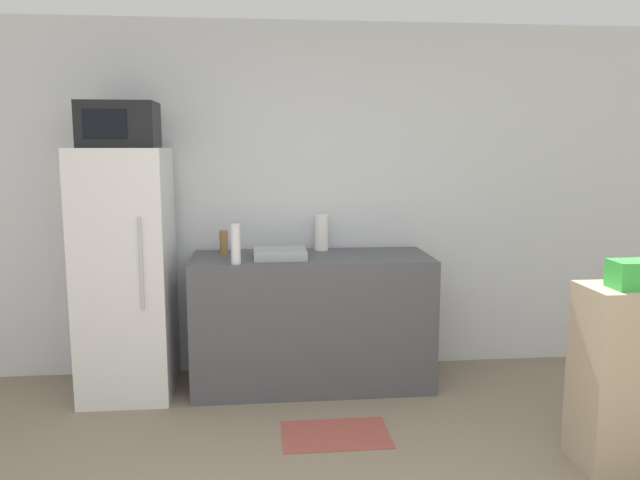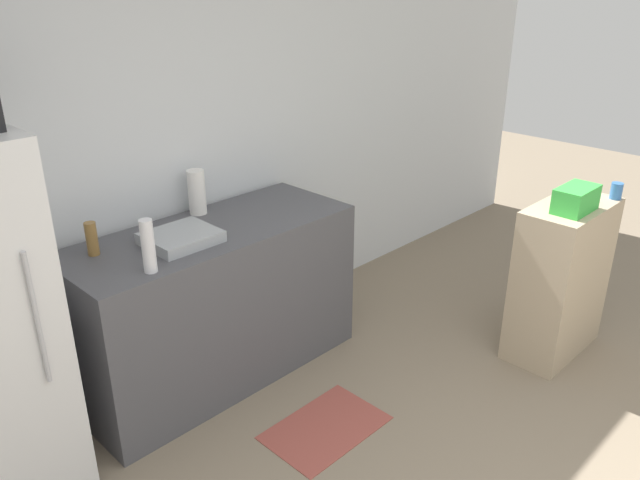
{
  "view_description": "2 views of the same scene",
  "coord_description": "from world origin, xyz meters",
  "px_view_note": "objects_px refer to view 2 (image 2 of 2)",
  "views": [
    {
      "loc": [
        -0.23,
        -1.88,
        1.71
      ],
      "look_at": [
        0.16,
        1.82,
        1.14
      ],
      "focal_mm": 35.0,
      "sensor_mm": 36.0,
      "label": 1
    },
    {
      "loc": [
        -1.69,
        -0.27,
        2.25
      ],
      "look_at": [
        0.31,
        1.71,
        1.03
      ],
      "focal_mm": 35.0,
      "sensor_mm": 36.0,
      "label": 2
    }
  ],
  "objects_px": {
    "bottle_tall": "(148,246)",
    "bottle_short": "(92,239)",
    "paper_towel_roll": "(197,192)",
    "basket": "(576,199)",
    "jar": "(616,191)"
  },
  "relations": [
    {
      "from": "basket",
      "to": "jar",
      "type": "bearing_deg",
      "value": -12.4
    },
    {
      "from": "basket",
      "to": "jar",
      "type": "distance_m",
      "value": 0.39
    },
    {
      "from": "bottle_tall",
      "to": "jar",
      "type": "relative_size",
      "value": 2.65
    },
    {
      "from": "bottle_tall",
      "to": "jar",
      "type": "distance_m",
      "value": 2.74
    },
    {
      "from": "paper_towel_roll",
      "to": "basket",
      "type": "bearing_deg",
      "value": -47.7
    },
    {
      "from": "paper_towel_roll",
      "to": "jar",
      "type": "bearing_deg",
      "value": -42.52
    },
    {
      "from": "bottle_short",
      "to": "jar",
      "type": "distance_m",
      "value": 3.01
    },
    {
      "from": "bottle_tall",
      "to": "bottle_short",
      "type": "bearing_deg",
      "value": 104.48
    },
    {
      "from": "jar",
      "to": "bottle_tall",
      "type": "bearing_deg",
      "value": 153.82
    },
    {
      "from": "bottle_tall",
      "to": "jar",
      "type": "xyz_separation_m",
      "value": [
        2.46,
        -1.21,
        -0.04
      ]
    },
    {
      "from": "bottle_tall",
      "to": "bottle_short",
      "type": "height_order",
      "value": "bottle_tall"
    },
    {
      "from": "bottle_tall",
      "to": "jar",
      "type": "height_order",
      "value": "bottle_tall"
    },
    {
      "from": "jar",
      "to": "paper_towel_roll",
      "type": "relative_size",
      "value": 0.38
    },
    {
      "from": "paper_towel_roll",
      "to": "bottle_short",
      "type": "bearing_deg",
      "value": -171.33
    },
    {
      "from": "basket",
      "to": "jar",
      "type": "height_order",
      "value": "basket"
    }
  ]
}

